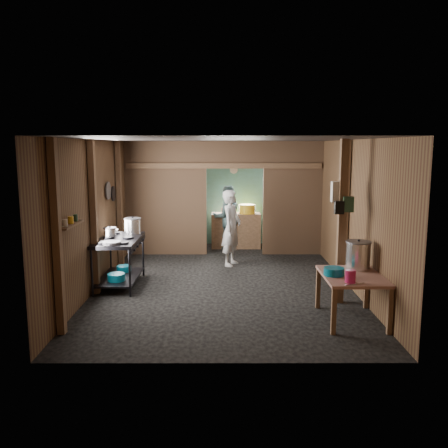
{
  "coord_description": "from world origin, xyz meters",
  "views": [
    {
      "loc": [
        -0.01,
        -8.72,
        2.49
      ],
      "look_at": [
        0.0,
        -0.2,
        1.1
      ],
      "focal_mm": 38.4,
      "sensor_mm": 36.0,
      "label": 1
    }
  ],
  "objects_px": {
    "stove_pot_large": "(133,226)",
    "yellow_tub": "(247,209)",
    "cook": "(231,228)",
    "stock_pot": "(358,256)",
    "pink_bucket": "(350,276)",
    "gas_range": "(119,262)",
    "prep_table": "(351,298)"
  },
  "relations": [
    {
      "from": "gas_range",
      "to": "pink_bucket",
      "type": "height_order",
      "value": "gas_range"
    },
    {
      "from": "yellow_tub",
      "to": "cook",
      "type": "xyz_separation_m",
      "value": [
        -0.41,
        -1.8,
        -0.17
      ]
    },
    {
      "from": "pink_bucket",
      "to": "cook",
      "type": "height_order",
      "value": "cook"
    },
    {
      "from": "gas_range",
      "to": "pink_bucket",
      "type": "relative_size",
      "value": 8.59
    },
    {
      "from": "prep_table",
      "to": "stove_pot_large",
      "type": "distance_m",
      "value": 4.23
    },
    {
      "from": "prep_table",
      "to": "pink_bucket",
      "type": "bearing_deg",
      "value": -109.17
    },
    {
      "from": "prep_table",
      "to": "stock_pot",
      "type": "relative_size",
      "value": 2.6
    },
    {
      "from": "stock_pot",
      "to": "yellow_tub",
      "type": "xyz_separation_m",
      "value": [
        -1.42,
        4.72,
        0.09
      ]
    },
    {
      "from": "prep_table",
      "to": "yellow_tub",
      "type": "height_order",
      "value": "yellow_tub"
    },
    {
      "from": "stove_pot_large",
      "to": "stock_pot",
      "type": "relative_size",
      "value": 0.72
    },
    {
      "from": "stove_pot_large",
      "to": "cook",
      "type": "height_order",
      "value": "cook"
    },
    {
      "from": "stove_pot_large",
      "to": "pink_bucket",
      "type": "bearing_deg",
      "value": -37.4
    },
    {
      "from": "prep_table",
      "to": "stock_pot",
      "type": "height_order",
      "value": "stock_pot"
    },
    {
      "from": "cook",
      "to": "yellow_tub",
      "type": "bearing_deg",
      "value": 8.29
    },
    {
      "from": "yellow_tub",
      "to": "cook",
      "type": "bearing_deg",
      "value": -102.97
    },
    {
      "from": "prep_table",
      "to": "stove_pot_large",
      "type": "height_order",
      "value": "stove_pot_large"
    },
    {
      "from": "cook",
      "to": "stove_pot_large",
      "type": "bearing_deg",
      "value": 140.26
    },
    {
      "from": "yellow_tub",
      "to": "pink_bucket",
      "type": "bearing_deg",
      "value": -78.31
    },
    {
      "from": "stove_pot_large",
      "to": "cook",
      "type": "bearing_deg",
      "value": 29.0
    },
    {
      "from": "stock_pot",
      "to": "pink_bucket",
      "type": "height_order",
      "value": "stock_pot"
    },
    {
      "from": "gas_range",
      "to": "yellow_tub",
      "type": "bearing_deg",
      "value": 53.38
    },
    {
      "from": "stove_pot_large",
      "to": "yellow_tub",
      "type": "distance_m",
      "value": 3.64
    },
    {
      "from": "stock_pot",
      "to": "cook",
      "type": "height_order",
      "value": "cook"
    },
    {
      "from": "gas_range",
      "to": "stock_pot",
      "type": "bearing_deg",
      "value": -20.09
    },
    {
      "from": "prep_table",
      "to": "yellow_tub",
      "type": "xyz_separation_m",
      "value": [
        -1.26,
        5.06,
        0.62
      ]
    },
    {
      "from": "pink_bucket",
      "to": "yellow_tub",
      "type": "xyz_separation_m",
      "value": [
        -1.13,
        5.44,
        0.2
      ]
    },
    {
      "from": "gas_range",
      "to": "cook",
      "type": "bearing_deg",
      "value": 36.4
    },
    {
      "from": "gas_range",
      "to": "pink_bucket",
      "type": "xyz_separation_m",
      "value": [
        3.58,
        -2.14,
        0.33
      ]
    },
    {
      "from": "gas_range",
      "to": "yellow_tub",
      "type": "xyz_separation_m",
      "value": [
        2.45,
        3.3,
        0.53
      ]
    },
    {
      "from": "prep_table",
      "to": "pink_bucket",
      "type": "xyz_separation_m",
      "value": [
        -0.13,
        -0.38,
        0.42
      ]
    },
    {
      "from": "gas_range",
      "to": "stock_pot",
      "type": "xyz_separation_m",
      "value": [
        3.88,
        -1.42,
        0.44
      ]
    },
    {
      "from": "pink_bucket",
      "to": "yellow_tub",
      "type": "bearing_deg",
      "value": 101.69
    }
  ]
}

